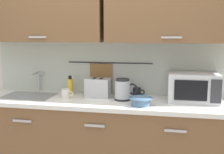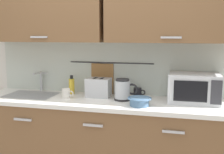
% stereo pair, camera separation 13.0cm
% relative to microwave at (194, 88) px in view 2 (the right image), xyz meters
% --- Properties ---
extents(counter_unit, '(2.53, 0.64, 0.90)m').
position_rel_microwave_xyz_m(counter_unit, '(-0.86, -0.11, -0.58)').
color(counter_unit, brown).
rests_on(counter_unit, ground).
extents(back_wall_assembly, '(3.70, 0.41, 2.50)m').
position_rel_microwave_xyz_m(back_wall_assembly, '(-0.85, 0.12, 0.49)').
color(back_wall_assembly, silver).
rests_on(back_wall_assembly, ground).
extents(sink_faucet, '(0.09, 0.17, 0.22)m').
position_rel_microwave_xyz_m(sink_faucet, '(-1.63, 0.12, 0.01)').
color(sink_faucet, '#B2B5BA').
rests_on(sink_faucet, counter_unit).
extents(microwave, '(0.46, 0.35, 0.27)m').
position_rel_microwave_xyz_m(microwave, '(0.00, 0.00, 0.00)').
color(microwave, silver).
rests_on(microwave, counter_unit).
extents(electric_kettle, '(0.23, 0.16, 0.21)m').
position_rel_microwave_xyz_m(electric_kettle, '(-0.65, -0.08, -0.03)').
color(electric_kettle, black).
rests_on(electric_kettle, counter_unit).
extents(dish_soap_bottle, '(0.06, 0.06, 0.20)m').
position_rel_microwave_xyz_m(dish_soap_bottle, '(-1.25, 0.07, -0.05)').
color(dish_soap_bottle, yellow).
rests_on(dish_soap_bottle, counter_unit).
extents(mug_near_sink, '(0.12, 0.08, 0.09)m').
position_rel_microwave_xyz_m(mug_near_sink, '(-1.22, -0.14, -0.09)').
color(mug_near_sink, silver).
rests_on(mug_near_sink, counter_unit).
extents(mixing_bowl, '(0.21, 0.21, 0.08)m').
position_rel_microwave_xyz_m(mixing_bowl, '(-0.47, -0.26, -0.09)').
color(mixing_bowl, '#4C7093').
rests_on(mixing_bowl, counter_unit).
extents(toaster, '(0.26, 0.17, 0.19)m').
position_rel_microwave_xyz_m(toaster, '(-0.92, 0.00, -0.04)').
color(toaster, '#B7BABF').
rests_on(toaster, counter_unit).
extents(mug_by_kettle, '(0.12, 0.08, 0.09)m').
position_rel_microwave_xyz_m(mug_by_kettle, '(-0.54, 0.08, -0.09)').
color(mug_by_kettle, black).
rests_on(mug_by_kettle, counter_unit).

